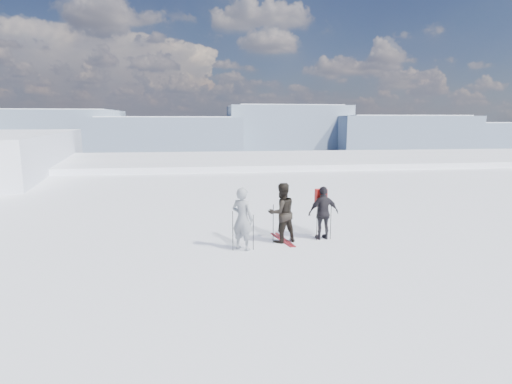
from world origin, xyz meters
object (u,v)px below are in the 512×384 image
skier_dark (282,213)px  skier_pack (323,213)px  skier_grey (242,219)px  skis_loose (283,240)px

skier_dark → skier_pack: 1.48m
skier_grey → skier_dark: (1.38, 0.64, 0.01)m
skier_grey → skis_loose: (1.47, 0.82, -0.98)m
skier_pack → skis_loose: size_ratio=1.08×
skier_pack → skier_grey: bearing=9.0°
skier_pack → skier_dark: bearing=-1.0°
skier_dark → skis_loose: size_ratio=1.19×
skier_dark → skis_loose: (0.09, 0.18, -0.99)m
skier_grey → skier_pack: size_ratio=1.09×
skier_grey → skis_loose: bearing=-113.6°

